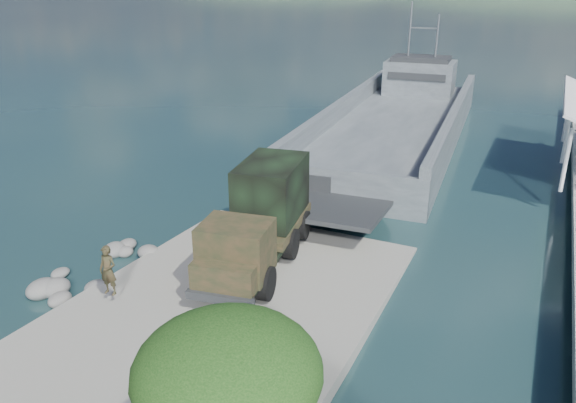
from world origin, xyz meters
name	(u,v)px	position (x,y,z in m)	size (l,w,h in m)	color
ground	(223,316)	(0.00, 0.00, 0.00)	(1400.00, 1400.00, 0.00)	#19353C
boat_ramp	(207,325)	(0.00, -1.00, 0.25)	(10.00, 18.00, 0.50)	gray
shoreline_rocks	(97,273)	(-6.20, 0.50, 0.00)	(3.20, 5.60, 0.90)	slate
landing_craft	(396,130)	(-0.46, 24.72, 0.81)	(10.48, 33.86, 9.92)	#454B51
military_truck	(261,217)	(-0.32, 3.56, 2.33)	(3.65, 8.21, 3.68)	black
soldier	(109,280)	(-3.52, -1.58, 1.40)	(0.66, 0.43, 1.80)	black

